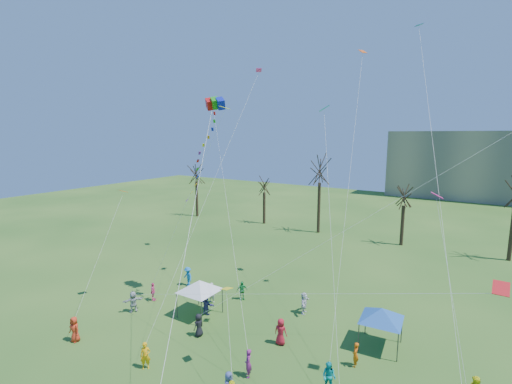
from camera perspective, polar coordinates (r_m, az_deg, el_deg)
The scene contains 6 objects.
bare_tree_row at distance 48.84m, azimuth 22.38°, elevation 0.09°, with size 71.46×7.69×11.50m.
big_box_kite at distance 28.34m, azimuth -8.37°, elevation 5.16°, with size 5.38×8.32×22.07m.
canopy_tent_white at distance 29.27m, azimuth -9.03°, elevation -14.57°, with size 3.89×3.89×2.91m.
canopy_tent_blue at distance 26.47m, azimuth 19.46°, elevation -17.93°, with size 3.71×3.71×2.79m.
festival_crowd at distance 25.36m, azimuth -0.80°, elevation -22.52°, with size 25.00×14.21×1.86m.
small_kites_aloft at distance 25.47m, azimuth 6.76°, elevation 6.96°, with size 29.20×18.34×34.02m.
Camera 1 is at (11.01, -11.67, 14.18)m, focal length 25.00 mm.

